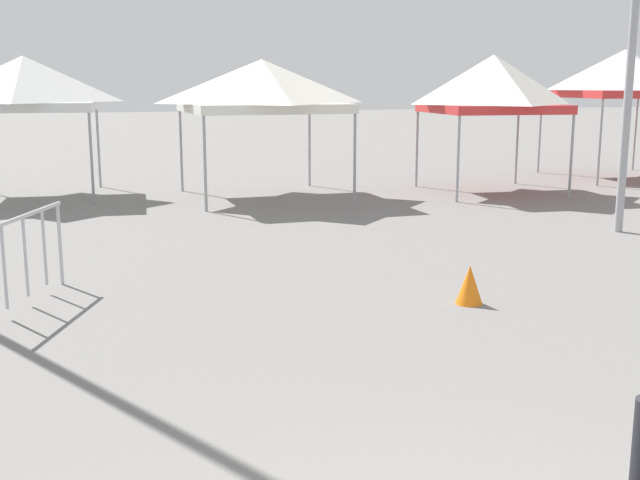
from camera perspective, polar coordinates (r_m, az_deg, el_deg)
canopy_tent_right_of_center at (r=18.98m, az=-20.55°, el=10.53°), size 3.19×3.19×3.13m
canopy_tent_far_left at (r=17.77m, az=-4.20°, el=11.04°), size 3.46×3.46×3.05m
canopy_tent_behind_right at (r=19.00m, az=12.37°, el=10.95°), size 3.01×3.01×3.19m
canopy_tent_far_right at (r=23.08m, az=21.08°, el=11.15°), size 3.43×3.43×3.42m
crowd_barrier_by_lift at (r=9.64m, az=-20.56°, el=-0.16°), size 0.78×1.98×1.08m
traffic_cone_lot_center at (r=9.40m, az=10.74°, el=-3.18°), size 0.32×0.32×0.46m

